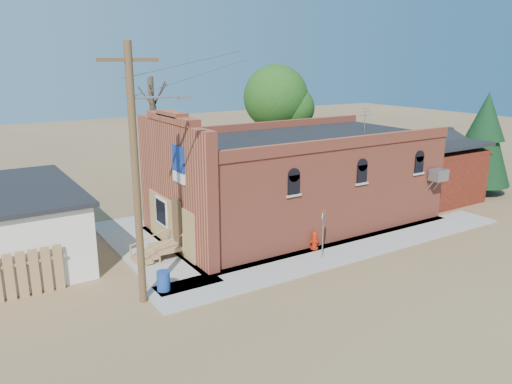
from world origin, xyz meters
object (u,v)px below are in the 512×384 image
brick_bar (294,180)px  fire_hydrant (315,240)px  stop_sign (323,221)px  utility_pole (137,172)px  trash_barrel (163,281)px

brick_bar → fire_hydrant: 4.41m
fire_hydrant → stop_sign: bearing=-128.0°
brick_bar → stop_sign: 5.10m
utility_pole → trash_barrel: size_ratio=11.94×
utility_pole → stop_sign: 8.46m
utility_pole → stop_sign: (7.89, -0.40, -3.03)m
fire_hydrant → stop_sign: (-0.37, -0.99, 1.26)m
brick_bar → fire_hydrant: brick_bar is taller
fire_hydrant → trash_barrel: 7.42m
brick_bar → utility_pole: utility_pole is taller
utility_pole → fire_hydrant: utility_pole is taller
fire_hydrant → stop_sign: stop_sign is taller
stop_sign → trash_barrel: 7.19m
brick_bar → trash_barrel: bearing=-155.9°
trash_barrel → brick_bar: bearing=24.1°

